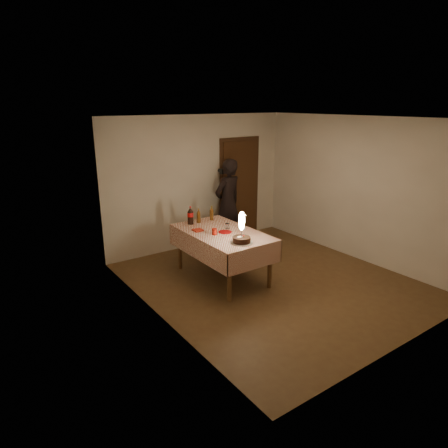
% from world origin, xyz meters
% --- Properties ---
extents(ground, '(4.00, 4.50, 0.01)m').
position_xyz_m(ground, '(0.00, 0.00, 0.00)').
color(ground, brown).
rests_on(ground, ground).
extents(room_shell, '(4.04, 4.54, 2.62)m').
position_xyz_m(room_shell, '(0.03, 0.08, 1.65)').
color(room_shell, beige).
rests_on(room_shell, ground).
extents(dining_table, '(1.02, 1.72, 0.81)m').
position_xyz_m(dining_table, '(-0.57, 0.61, 0.70)').
color(dining_table, brown).
rests_on(dining_table, ground).
extents(birthday_cake, '(0.34, 0.34, 0.48)m').
position_xyz_m(birthday_cake, '(-0.63, 0.02, 0.93)').
color(birthday_cake, white).
rests_on(birthday_cake, dining_table).
extents(red_plate, '(0.22, 0.22, 0.01)m').
position_xyz_m(red_plate, '(-0.55, 0.56, 0.81)').
color(red_plate, '#AE0C0C').
rests_on(red_plate, dining_table).
extents(red_cup, '(0.08, 0.08, 0.10)m').
position_xyz_m(red_cup, '(-0.76, 0.56, 0.86)').
color(red_cup, red).
rests_on(red_cup, dining_table).
extents(clear_cup, '(0.07, 0.07, 0.09)m').
position_xyz_m(clear_cup, '(-0.41, 0.70, 0.85)').
color(clear_cup, silver).
rests_on(clear_cup, dining_table).
extents(napkin_stack, '(0.15, 0.15, 0.02)m').
position_xyz_m(napkin_stack, '(-0.87, 0.88, 0.82)').
color(napkin_stack, '#AA2413').
rests_on(napkin_stack, dining_table).
extents(cola_bottle, '(0.10, 0.10, 0.32)m').
position_xyz_m(cola_bottle, '(-0.78, 1.27, 0.96)').
color(cola_bottle, black).
rests_on(cola_bottle, dining_table).
extents(amber_bottle_left, '(0.06, 0.06, 0.25)m').
position_xyz_m(amber_bottle_left, '(-0.62, 1.26, 0.92)').
color(amber_bottle_left, '#58320F').
rests_on(amber_bottle_left, dining_table).
extents(amber_bottle_right, '(0.06, 0.06, 0.25)m').
position_xyz_m(amber_bottle_right, '(-0.35, 1.27, 0.92)').
color(amber_bottle_right, '#58320F').
rests_on(amber_bottle_right, dining_table).
extents(photographer, '(0.71, 0.53, 1.77)m').
position_xyz_m(photographer, '(0.43, 1.85, 0.89)').
color(photographer, black).
rests_on(photographer, ground).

